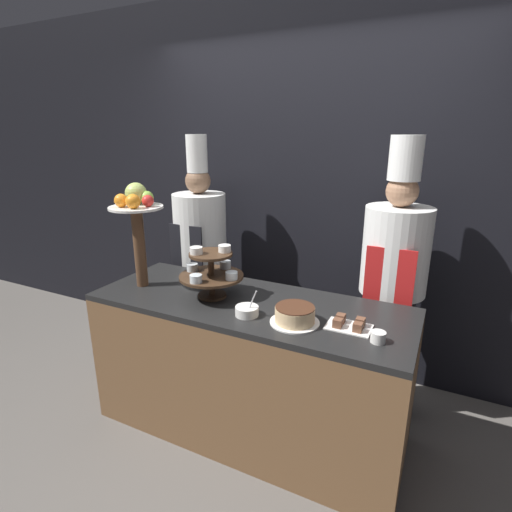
{
  "coord_description": "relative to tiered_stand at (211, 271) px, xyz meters",
  "views": [
    {
      "loc": [
        0.99,
        -1.55,
        1.82
      ],
      "look_at": [
        0.0,
        0.45,
        1.12
      ],
      "focal_mm": 28.0,
      "sensor_mm": 36.0,
      "label": 1
    }
  ],
  "objects": [
    {
      "name": "wall_back",
      "position": [
        0.23,
        1.02,
        0.36
      ],
      "size": [
        10.0,
        0.06,
        2.8
      ],
      "color": "black",
      "rests_on": "ground_plane"
    },
    {
      "name": "cake_square_tray",
      "position": [
        0.83,
        -0.04,
        -0.14
      ],
      "size": [
        0.22,
        0.15,
        0.05
      ],
      "color": "white",
      "rests_on": "buffet_counter"
    },
    {
      "name": "chef_left",
      "position": [
        -0.5,
        0.63,
        -0.09
      ],
      "size": [
        0.4,
        0.4,
        1.8
      ],
      "color": "black",
      "rests_on": "ground_plane"
    },
    {
      "name": "tiered_stand",
      "position": [
        0.0,
        0.0,
        0.0
      ],
      "size": [
        0.38,
        0.38,
        0.31
      ],
      "color": "#3D2819",
      "rests_on": "buffet_counter"
    },
    {
      "name": "fruit_pedestal",
      "position": [
        -0.51,
        -0.02,
        0.3
      ],
      "size": [
        0.33,
        0.33,
        0.65
      ],
      "color": "brown",
      "rests_on": "buffet_counter"
    },
    {
      "name": "chef_center_left",
      "position": [
        0.95,
        0.63,
        -0.07
      ],
      "size": [
        0.4,
        0.4,
        1.8
      ],
      "color": "#28282D",
      "rests_on": "ground_plane"
    },
    {
      "name": "cake_round",
      "position": [
        0.57,
        -0.11,
        -0.12
      ],
      "size": [
        0.26,
        0.26,
        0.09
      ],
      "color": "white",
      "rests_on": "buffet_counter"
    },
    {
      "name": "ground_plane",
      "position": [
        0.23,
        -0.32,
        -1.04
      ],
      "size": [
        14.0,
        14.0,
        0.0
      ],
      "primitive_type": "plane",
      "color": "#5B5651"
    },
    {
      "name": "cup_white",
      "position": [
        0.99,
        -0.12,
        -0.14
      ],
      "size": [
        0.07,
        0.07,
        0.05
      ],
      "color": "white",
      "rests_on": "buffet_counter"
    },
    {
      "name": "buffet_counter",
      "position": [
        0.23,
        0.03,
        -0.6
      ],
      "size": [
        1.88,
        0.7,
        0.87
      ],
      "color": "brown",
      "rests_on": "ground_plane"
    },
    {
      "name": "serving_bowl_near",
      "position": [
        0.31,
        -0.14,
        -0.14
      ],
      "size": [
        0.13,
        0.13,
        0.15
      ],
      "color": "white",
      "rests_on": "buffet_counter"
    }
  ]
}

